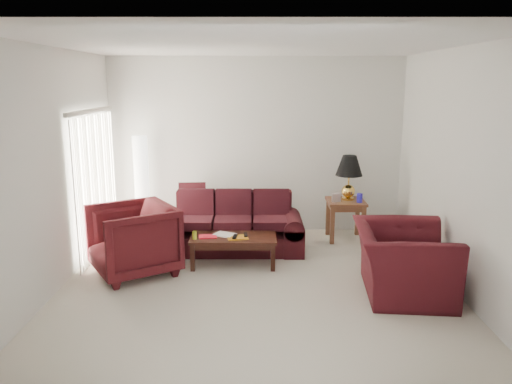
{
  "coord_description": "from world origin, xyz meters",
  "views": [
    {
      "loc": [
        0.0,
        -6.04,
        2.57
      ],
      "look_at": [
        0.0,
        0.85,
        1.05
      ],
      "focal_mm": 35.0,
      "sensor_mm": 36.0,
      "label": 1
    }
  ],
  "objects_px": {
    "armchair_right": "(403,261)",
    "coffee_table": "(234,250)",
    "floor_lamp": "(142,186)",
    "sofa": "(233,223)",
    "armchair_left": "(133,240)",
    "end_table": "(345,220)"
  },
  "relations": [
    {
      "from": "sofa",
      "to": "end_table",
      "type": "relative_size",
      "value": 3.2
    },
    {
      "from": "armchair_left",
      "to": "armchair_right",
      "type": "height_order",
      "value": "armchair_left"
    },
    {
      "from": "end_table",
      "to": "coffee_table",
      "type": "height_order",
      "value": "end_table"
    },
    {
      "from": "coffee_table",
      "to": "end_table",
      "type": "bearing_deg",
      "value": 47.67
    },
    {
      "from": "armchair_left",
      "to": "floor_lamp",
      "type": "bearing_deg",
      "value": 156.42
    },
    {
      "from": "floor_lamp",
      "to": "armchair_right",
      "type": "bearing_deg",
      "value": -33.04
    },
    {
      "from": "sofa",
      "to": "coffee_table",
      "type": "xyz_separation_m",
      "value": [
        0.03,
        -0.62,
        -0.23
      ]
    },
    {
      "from": "sofa",
      "to": "coffee_table",
      "type": "bearing_deg",
      "value": -85.33
    },
    {
      "from": "sofa",
      "to": "end_table",
      "type": "distance_m",
      "value": 1.92
    },
    {
      "from": "floor_lamp",
      "to": "armchair_right",
      "type": "height_order",
      "value": "floor_lamp"
    },
    {
      "from": "armchair_left",
      "to": "coffee_table",
      "type": "distance_m",
      "value": 1.42
    },
    {
      "from": "floor_lamp",
      "to": "end_table",
      "type": "bearing_deg",
      "value": -3.85
    },
    {
      "from": "floor_lamp",
      "to": "armchair_left",
      "type": "distance_m",
      "value": 1.82
    },
    {
      "from": "armchair_right",
      "to": "sofa",
      "type": "bearing_deg",
      "value": 58.13
    },
    {
      "from": "end_table",
      "to": "armchair_left",
      "type": "distance_m",
      "value": 3.51
    },
    {
      "from": "coffee_table",
      "to": "armchair_left",
      "type": "bearing_deg",
      "value": -151.32
    },
    {
      "from": "floor_lamp",
      "to": "coffee_table",
      "type": "height_order",
      "value": "floor_lamp"
    },
    {
      "from": "armchair_right",
      "to": "coffee_table",
      "type": "distance_m",
      "value": 2.36
    },
    {
      "from": "sofa",
      "to": "armchair_left",
      "type": "distance_m",
      "value": 1.64
    },
    {
      "from": "sofa",
      "to": "floor_lamp",
      "type": "height_order",
      "value": "floor_lamp"
    },
    {
      "from": "armchair_left",
      "to": "coffee_table",
      "type": "bearing_deg",
      "value": 72.49
    },
    {
      "from": "sofa",
      "to": "armchair_left",
      "type": "height_order",
      "value": "armchair_left"
    }
  ]
}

